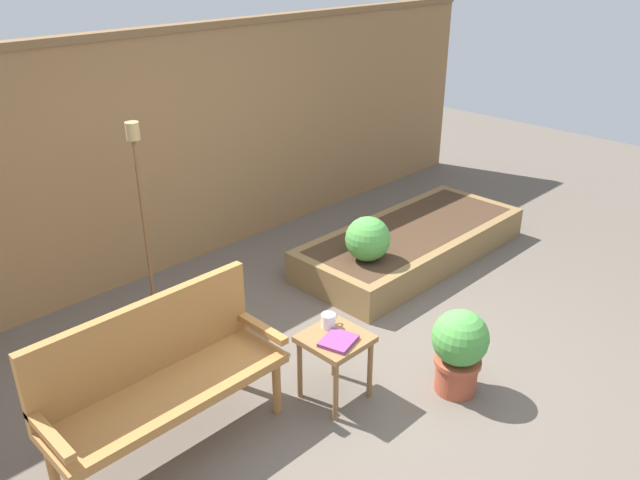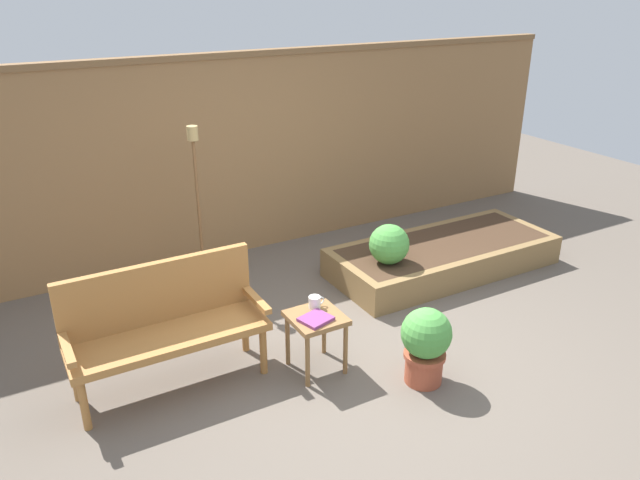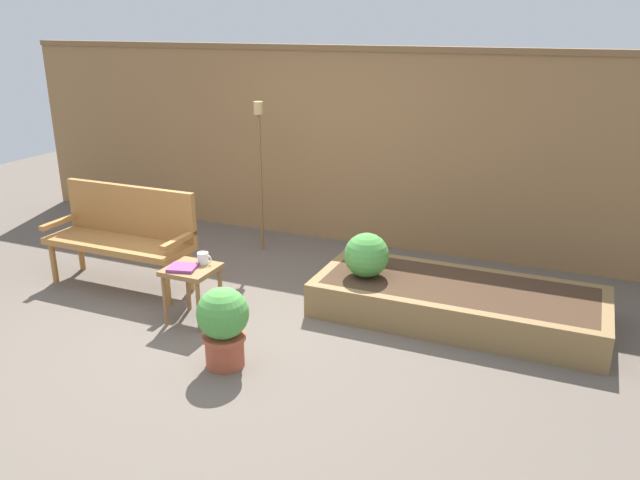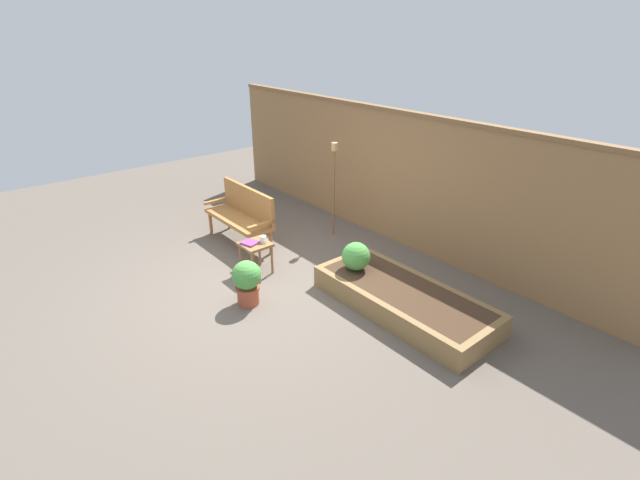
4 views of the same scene
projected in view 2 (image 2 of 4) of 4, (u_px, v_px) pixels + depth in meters
The scene contains 10 objects.
ground_plane at pixel (368, 364), 4.88m from camera, with size 14.00×14.00×0.00m, color #60564C.
fence_back at pixel (237, 155), 6.53m from camera, with size 8.40×0.14×2.16m.
garden_bench at pixel (164, 317), 4.49m from camera, with size 1.44×0.48×0.94m.
side_table at pixel (316, 325), 4.67m from camera, with size 0.40×0.40×0.48m.
cup_on_table at pixel (315, 302), 4.73m from camera, with size 0.13×0.09×0.10m.
book_on_table at pixel (316, 319), 4.56m from camera, with size 0.22×0.19×0.03m, color #7F3875.
potted_boxwood at pixel (426, 342), 4.55m from camera, with size 0.38×0.38×0.61m.
raised_planter_bed at pixel (443, 256), 6.42m from camera, with size 2.40×1.00×0.30m.
shrub_near_bench at pixel (389, 244), 5.84m from camera, with size 0.39×0.39×0.39m.
tiki_torch at pixel (196, 180), 5.66m from camera, with size 0.10×0.10×1.62m.
Camera 2 is at (-2.35, -3.37, 2.84)m, focal length 34.34 mm.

